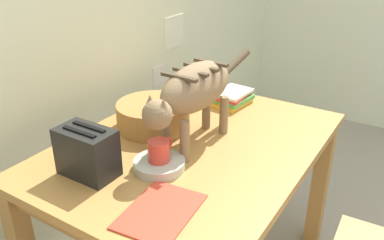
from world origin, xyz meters
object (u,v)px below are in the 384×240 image
Objects in this scene: coffee_mug at (159,151)px; book_stack at (232,98)px; dining_table at (192,162)px; toaster at (87,152)px; wicker_basket at (153,115)px; cat at (194,91)px; magazine at (160,211)px; saucer_bowl at (159,164)px.

coffee_mug reaches higher than book_stack.
dining_table is at bearing 1.10° from coffee_mug.
book_stack is 1.01× the size of toaster.
dining_table is 0.46m from book_stack.
wicker_basket is (0.25, 0.22, -0.01)m from coffee_mug.
wicker_basket is at bearing 4.82° from toaster.
cat reaches higher than wicker_basket.
dining_table is 3.91× the size of wicker_basket.
cat is at bearing 12.52° from magazine.
dining_table is 0.45m from toaster.
toaster is at bearing 64.92° from cat.
coffee_mug is (-0.21, 0.01, -0.15)m from cat.
dining_table is 0.25m from saucer_bowl.
book_stack is 0.44m from wicker_basket.
magazine is at bearing -143.41° from coffee_mug.
dining_table is at bearing -25.41° from toaster.
magazine is at bearing -166.94° from book_stack.
toaster reaches higher than dining_table.
coffee_mug is 0.43× the size of magazine.
saucer_bowl is at bearing 180.00° from coffee_mug.
coffee_mug is (0.00, 0.00, 0.05)m from saucer_bowl.
book_stack reaches higher than dining_table.
cat is 0.44m from toaster.
cat is 0.26m from coffee_mug.
dining_table is 0.26m from wicker_basket.
dining_table is 5.97× the size of book_stack.
wicker_basket is at bearing 33.00° from magazine.
dining_table is 0.45m from magazine.
cat is at bearing -121.28° from dining_table.
cat is at bearing -172.33° from book_stack.
toaster reaches higher than wicker_basket.
saucer_bowl is (-0.22, -0.00, 0.11)m from dining_table.
magazine is 0.34m from toaster.
coffee_mug reaches higher than dining_table.
magazine is (-0.42, -0.15, 0.09)m from dining_table.
toaster is (-0.82, 0.13, 0.05)m from book_stack.
cat is at bearing -2.48° from saucer_bowl.
book_stack is (0.44, 0.06, -0.19)m from cat.
toaster is at bearing 130.95° from coffee_mug.
magazine is 1.33× the size of book_stack.
cat is 0.49m from magazine.
coffee_mug is at bearing 89.96° from cat.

